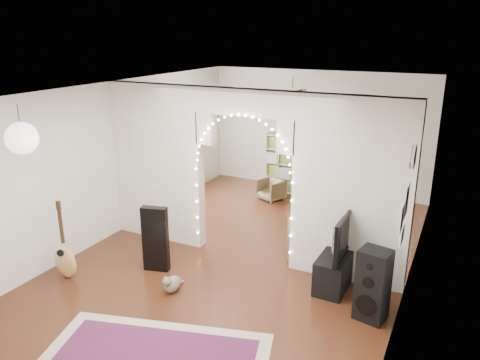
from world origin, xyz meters
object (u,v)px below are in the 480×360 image
at_px(dining_chair_left, 271,190).
at_px(dining_chair_right, 306,241).
at_px(dining_table, 322,164).
at_px(bookcase, 294,164).
at_px(acoustic_guitar, 64,250).
at_px(floor_speaker, 373,285).
at_px(media_console, 336,268).

distance_m(dining_chair_left, dining_chair_right, 2.76).
distance_m(dining_table, dining_chair_left, 1.30).
relative_size(bookcase, dining_table, 1.00).
height_order(acoustic_guitar, dining_chair_left, acoustic_guitar).
distance_m(acoustic_guitar, floor_speaker, 4.37).
height_order(dining_table, dining_chair_left, dining_table).
height_order(bookcase, dining_chair_left, bookcase).
xyz_separation_m(bookcase, dining_chair_right, (1.28, -2.93, -0.38)).
height_order(media_console, dining_chair_left, media_console).
xyz_separation_m(acoustic_guitar, bookcase, (1.70, 5.12, 0.22)).
relative_size(floor_speaker, dining_chair_right, 1.53).
distance_m(floor_speaker, media_console, 0.92).
xyz_separation_m(floor_speaker, media_console, (-0.62, 0.64, -0.23)).
xyz_separation_m(media_console, dining_chair_right, (-0.66, 0.60, 0.03)).
xyz_separation_m(acoustic_guitar, media_console, (3.64, 1.59, -0.20)).
relative_size(dining_table, dining_chair_right, 2.12).
distance_m(dining_table, dining_chair_right, 3.25).
bearing_deg(acoustic_guitar, floor_speaker, -9.43).
relative_size(media_console, dining_table, 0.76).
height_order(floor_speaker, dining_chair_left, floor_speaker).
xyz_separation_m(acoustic_guitar, dining_chair_right, (2.98, 2.19, -0.16)).
relative_size(floor_speaker, media_console, 0.95).
height_order(floor_speaker, bookcase, bookcase).
distance_m(media_console, bookcase, 4.05).
height_order(media_console, bookcase, bookcase).
bearing_deg(dining_table, acoustic_guitar, -123.48).
xyz_separation_m(media_console, dining_table, (-1.36, 3.75, 0.43)).
xyz_separation_m(dining_table, dining_chair_right, (0.70, -3.15, -0.40)).
height_order(media_console, dining_chair_right, dining_chair_right).
distance_m(media_console, dining_table, 4.01).
bearing_deg(media_console, dining_chair_right, 138.61).
bearing_deg(floor_speaker, dining_chair_right, 147.91).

